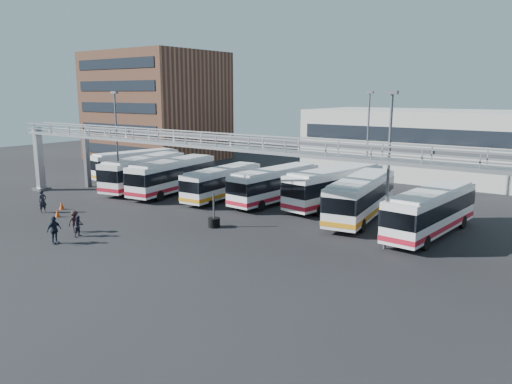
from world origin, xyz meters
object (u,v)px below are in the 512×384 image
Objects in this scene: pedestrian_a at (43,201)px; pedestrian_b at (79,226)px; light_pole_mid at (389,163)px; bus_7 at (431,210)px; bus_3 at (223,182)px; light_pole_back at (368,139)px; pedestrian_d at (54,230)px; pedestrian_c at (75,221)px; bus_4 at (275,184)px; cone_right at (57,213)px; bus_6 at (361,196)px; tire_stack at (214,221)px; bus_5 at (335,186)px; light_pole_left at (117,138)px; bus_2 at (173,175)px; cone_left at (62,205)px; bus_1 at (144,171)px; bus_0 at (135,163)px.

pedestrian_a is 1.29× the size of pedestrian_b.
light_pole_mid is 6.41m from bus_7.
bus_3 is at bearing 162.86° from light_pole_mid.
bus_3 is at bearing -138.90° from light_pole_back.
pedestrian_c is at bearing 21.87° from pedestrian_d.
bus_4 is 16.21× the size of cone_right.
light_pole_back is at bearing 102.94° from bus_6.
pedestrian_a is (-28.88, -12.47, -0.87)m from bus_7.
bus_5 is at bearing 69.85° from tire_stack.
bus_6 is (14.05, 0.49, 0.24)m from bus_3.
light_pole_back is at bearing 118.07° from light_pole_mid.
light_pole_back is at bearing -26.20° from pedestrian_b.
light_pole_left is at bearing 177.95° from light_pole_mid.
light_pole_left is 16.85m from pedestrian_d.
cone_left is (-2.84, -10.84, -1.56)m from bus_2.
light_pole_back is 5.15× the size of pedestrian_a.
bus_6 is at bearing 28.12° from cone_left.
bus_1 is 1.15× the size of bus_3.
bus_3 is 20.04m from bus_7.
bus_1 is at bearing 96.43° from cone_left.
bus_4 is at bearing 6.26° from bus_0.
cone_right is at bearing -85.79° from bus_1.
light_pole_left is 1.00× the size of light_pole_mid.
bus_5 is 16.90× the size of cone_left.
bus_1 is at bearing 175.19° from bus_6.
bus_1 is (-20.50, -10.29, -3.80)m from light_pole_back.
bus_0 is 15.73× the size of cone_left.
pedestrian_a reaches higher than pedestrian_c.
light_pole_left is at bearing 36.87° from pedestrian_b.
bus_7 is at bearing -4.91° from bus_4.
bus_2 is 1.03× the size of bus_7.
bus_7 is at bearing -56.36° from pedestrian_b.
pedestrian_d is at bearing -106.74° from bus_5.
light_pole_left reaches higher than bus_6.
bus_5 reaches higher than bus_2.
pedestrian_c is 2.33× the size of cone_left.
bus_3 is (9.89, 1.03, -0.24)m from bus_1.
cone_left is at bearing 68.32° from pedestrian_c.
bus_5 is 12.42m from tire_stack.
bus_0 is at bearing 135.58° from bus_1.
bus_3 is 15.20× the size of cone_right.
bus_5 is 10.61m from bus_7.
bus_0 is at bearing 178.64° from bus_7.
pedestrian_d is at bearing -178.07° from pedestrian_b.
bus_1 is at bearing 170.62° from light_pole_mid.
tire_stack is at bearing -57.62° from bus_3.
pedestrian_d is 10.74m from cone_left.
tire_stack reaches higher than pedestrian_c.
bus_1 is at bearing -23.34° from bus_0.
bus_0 is 6.75× the size of pedestrian_c.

